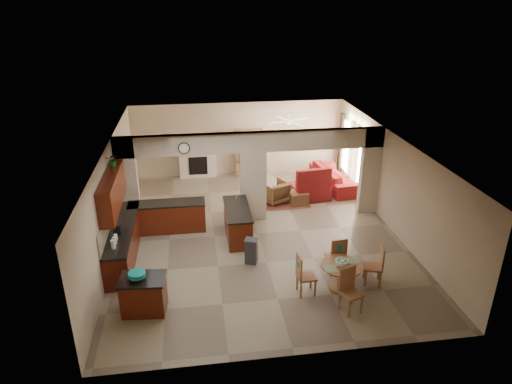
{
  "coord_description": "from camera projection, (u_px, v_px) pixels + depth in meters",
  "views": [
    {
      "loc": [
        -1.73,
        -11.71,
        6.46
      ],
      "look_at": [
        -0.01,
        0.3,
        1.2
      ],
      "focal_mm": 32.0,
      "sensor_mm": 36.0,
      "label": 1
    }
  ],
  "objects": [
    {
      "name": "fruit_bowl",
      "position": [
        342.0,
        263.0,
        10.54
      ],
      "size": [
        0.32,
        0.32,
        0.17
      ],
      "primitive_type": "cylinder",
      "color": "#56AC24",
      "rests_on": "dining_table"
    },
    {
      "name": "upper_cabinets",
      "position": [
        112.0,
        192.0,
        11.44
      ],
      "size": [
        0.35,
        2.4,
        0.9
      ],
      "primitive_type": "cube",
      "color": "#441007",
      "rests_on": "wall_left"
    },
    {
      "name": "armchair",
      "position": [
        275.0,
        192.0,
        15.34
      ],
      "size": [
        1.04,
        1.05,
        0.73
      ],
      "primitive_type": "imported",
      "rotation": [
        0.0,
        0.0,
        3.57
      ],
      "color": "maroon",
      "rests_on": "floor"
    },
    {
      "name": "trash_can",
      "position": [
        251.0,
        252.0,
        11.85
      ],
      "size": [
        0.37,
        0.34,
        0.64
      ],
      "primitive_type": "cube",
      "rotation": [
        0.0,
        0.0,
        -0.34
      ],
      "color": "#2C2D2F",
      "rests_on": "floor"
    },
    {
      "name": "shelving_unit",
      "position": [
        249.0,
        152.0,
        17.5
      ],
      "size": [
        1.0,
        0.32,
        1.8
      ],
      "primitive_type": "cube",
      "color": "brown",
      "rests_on": "floor"
    },
    {
      "name": "partition_center_pier",
      "position": [
        253.0,
        186.0,
        13.9
      ],
      "size": [
        0.8,
        0.25,
        2.2
      ],
      "primitive_type": "cube",
      "color": "#C9B093",
      "rests_on": "floor"
    },
    {
      "name": "window_a",
      "position": [
        363.0,
        162.0,
        15.56
      ],
      "size": [
        0.02,
        0.9,
        1.9
      ],
      "primitive_type": "cube",
      "color": "white",
      "rests_on": "wall_right"
    },
    {
      "name": "sofa",
      "position": [
        335.0,
        177.0,
        16.57
      ],
      "size": [
        2.65,
        1.33,
        0.74
      ],
      "primitive_type": "imported",
      "rotation": [
        0.0,
        0.0,
        1.71
      ],
      "color": "maroon",
      "rests_on": "floor"
    },
    {
      "name": "teal_bowl",
      "position": [
        137.0,
        276.0,
        9.75
      ],
      "size": [
        0.37,
        0.37,
        0.17
      ],
      "primitive_type": "cylinder",
      "color": "teal",
      "rests_on": "kitchen_island"
    },
    {
      "name": "ceiling_fan",
      "position": [
        289.0,
        121.0,
        15.33
      ],
      "size": [
        1.0,
        1.0,
        0.1
      ],
      "primitive_type": "cylinder",
      "color": "white",
      "rests_on": "ceiling"
    },
    {
      "name": "ceiling",
      "position": [
        258.0,
        142.0,
        12.32
      ],
      "size": [
        10.0,
        10.0,
        0.0
      ],
      "primitive_type": "plane",
      "rotation": [
        3.14,
        0.0,
        0.0
      ],
      "color": "white",
      "rests_on": "wall_back"
    },
    {
      "name": "window_b",
      "position": [
        347.0,
        147.0,
        17.1
      ],
      "size": [
        0.02,
        0.9,
        1.9
      ],
      "primitive_type": "cube",
      "color": "white",
      "rests_on": "wall_right"
    },
    {
      "name": "chair_west",
      "position": [
        303.0,
        273.0,
        10.52
      ],
      "size": [
        0.44,
        0.44,
        1.02
      ],
      "rotation": [
        0.0,
        0.0,
        1.61
      ],
      "color": "brown",
      "rests_on": "floor"
    },
    {
      "name": "chair_north",
      "position": [
        337.0,
        254.0,
        11.28
      ],
      "size": [
        0.47,
        0.47,
        1.02
      ],
      "rotation": [
        0.0,
        0.0,
        3.26
      ],
      "color": "brown",
      "rests_on": "floor"
    },
    {
      "name": "plant",
      "position": [
        113.0,
        160.0,
        11.78
      ],
      "size": [
        0.31,
        0.27,
        0.34
      ],
      "primitive_type": "imported",
      "rotation": [
        0.0,
        0.0,
        0.01
      ],
      "color": "#144712",
      "rests_on": "upper_cabinets"
    },
    {
      "name": "drape_b_left",
      "position": [
        351.0,
        152.0,
        16.55
      ],
      "size": [
        0.1,
        0.28,
        2.3
      ],
      "primitive_type": "cube",
      "color": "#401A19",
      "rests_on": "wall_right"
    },
    {
      "name": "drape_b_right",
      "position": [
        341.0,
        143.0,
        17.64
      ],
      "size": [
        0.1,
        0.28,
        2.3
      ],
      "primitive_type": "cube",
      "color": "#401A19",
      "rests_on": "wall_right"
    },
    {
      "name": "chaise",
      "position": [
        310.0,
        192.0,
        15.68
      ],
      "size": [
        1.32,
        1.13,
        0.48
      ],
      "primitive_type": "cube",
      "rotation": [
        0.0,
        0.0,
        0.13
      ],
      "color": "maroon",
      "rests_on": "floor"
    },
    {
      "name": "dining_table",
      "position": [
        341.0,
        272.0,
        10.71
      ],
      "size": [
        1.0,
        1.0,
        0.68
      ],
      "color": "brown",
      "rests_on": "floor"
    },
    {
      "name": "chair_east",
      "position": [
        377.0,
        263.0,
        10.9
      ],
      "size": [
        0.52,
        0.52,
        1.02
      ],
      "rotation": [
        0.0,
        0.0,
        4.43
      ],
      "color": "brown",
      "rests_on": "floor"
    },
    {
      "name": "wall_clock",
      "position": [
        184.0,
        148.0,
        12.97
      ],
      "size": [
        0.34,
        0.03,
        0.34
      ],
      "primitive_type": "cylinder",
      "rotation": [
        1.57,
        0.0,
        0.0
      ],
      "color": "#442C16",
      "rests_on": "partition_header"
    },
    {
      "name": "wall_back",
      "position": [
        239.0,
        139.0,
        17.42
      ],
      "size": [
        8.0,
        0.0,
        8.0
      ],
      "primitive_type": "plane",
      "rotation": [
        1.57,
        0.0,
        0.0
      ],
      "color": "#C9B093",
      "rests_on": "floor"
    },
    {
      "name": "partition_header",
      "position": [
        253.0,
        142.0,
        13.34
      ],
      "size": [
        8.0,
        0.25,
        0.6
      ],
      "primitive_type": "cube",
      "color": "#C9B093",
      "rests_on": "partition_center_pier"
    },
    {
      "name": "drape_a_right",
      "position": [
        356.0,
        157.0,
        16.1
      ],
      "size": [
        0.1,
        0.28,
        2.3
      ],
      "primitive_type": "cube",
      "color": "#401A19",
      "rests_on": "wall_right"
    },
    {
      "name": "fireplace",
      "position": [
        198.0,
        162.0,
        17.37
      ],
      "size": [
        1.6,
        0.35,
        1.2
      ],
      "color": "silver",
      "rests_on": "floor"
    },
    {
      "name": "floor",
      "position": [
        258.0,
        233.0,
        13.43
      ],
      "size": [
        10.0,
        10.0,
        0.0
      ],
      "primitive_type": "plane",
      "color": "#85775C",
      "rests_on": "ground"
    },
    {
      "name": "partition_right_pier",
      "position": [
        370.0,
        171.0,
        14.26
      ],
      "size": [
        0.6,
        0.25,
        2.8
      ],
      "primitive_type": "cube",
      "color": "#C9B093",
      "rests_on": "floor"
    },
    {
      "name": "wall_front",
      "position": [
        297.0,
        296.0,
        8.33
      ],
      "size": [
        8.0,
        0.0,
        8.0
      ],
      "primitive_type": "plane",
      "rotation": [
        -1.57,
        0.0,
        0.0
      ],
      "color": "#C9B093",
      "rests_on": "floor"
    },
    {
      "name": "chair_south",
      "position": [
        349.0,
        288.0,
        10.0
      ],
      "size": [
        0.53,
        0.53,
        1.02
      ],
      "rotation": [
        0.0,
        0.0,
        0.32
      ],
      "color": "brown",
      "rests_on": "floor"
    },
    {
      "name": "kitchen_island",
      "position": [
        144.0,
        294.0,
        9.99
      ],
      "size": [
        1.04,
        0.78,
        0.85
      ],
      "rotation": [
        0.0,
        0.0,
        -0.09
      ],
      "color": "#441007",
      "rests_on": "floor"
    },
    {
      "name": "wall_left",
      "position": [
        112.0,
        198.0,
        12.35
      ],
      "size": [
        0.0,
        10.0,
        10.0
      ],
      "primitive_type": "plane",
      "rotation": [
        1.57,
        0.0,
        1.57
      ],
      "color": "#C9B093",
      "rests_on": "floor"
    },
    {
      "name": "drape_a_left",
      "position": [
        368.0,
        169.0,
        15.01
      ],
      "size": [
        0.1,
        0.28,
        2.3
      ],
      "primitive_type": "cube",
      "color": "#401A19",
      "rests_on": "wall_right"
    },
    {
      "name": "rug",
      "position": [
        284.0,
        201.0,
        15.49
      ],
      "size": [
        1.6,
        1.3,
        0.01
      ],
      "primitive_type": "cube",
      "color": "brown",
      "rests_on": "floor"
    },
    {
      "name": "ottoman",
      "position": [
        298.0,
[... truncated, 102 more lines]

